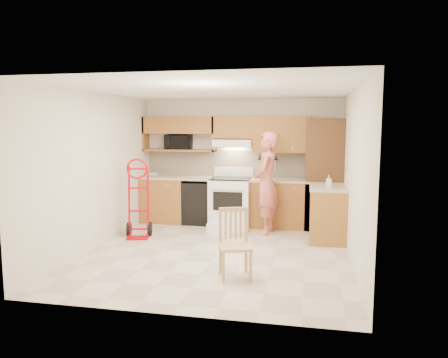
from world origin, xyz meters
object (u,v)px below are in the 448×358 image
(dining_chair, at_px, (235,244))
(range, at_px, (230,198))
(person, at_px, (266,183))
(hand_truck, at_px, (138,202))
(microwave, at_px, (179,142))

(dining_chair, bearing_deg, range, 83.60)
(person, relative_size, hand_truck, 1.48)
(range, height_order, dining_chair, range)
(person, height_order, hand_truck, person)
(person, bearing_deg, range, -110.66)
(person, bearing_deg, microwave, -106.78)
(microwave, bearing_deg, dining_chair, -65.42)
(range, xyz_separation_m, hand_truck, (-1.46, -1.06, 0.06))
(hand_truck, bearing_deg, microwave, 64.06)
(range, height_order, person, person)
(hand_truck, bearing_deg, person, 4.22)
(range, bearing_deg, hand_truck, -143.95)
(range, relative_size, person, 0.61)
(range, relative_size, dining_chair, 1.28)
(microwave, xyz_separation_m, person, (1.88, -0.74, -0.71))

